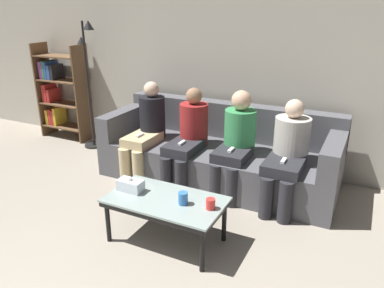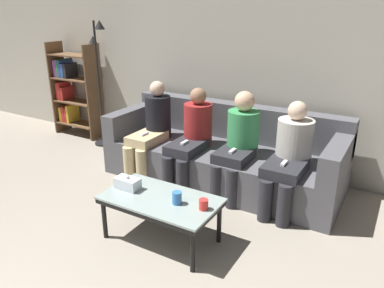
{
  "view_description": "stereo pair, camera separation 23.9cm",
  "coord_description": "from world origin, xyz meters",
  "px_view_note": "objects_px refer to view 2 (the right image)",
  "views": [
    {
      "loc": [
        1.5,
        -0.31,
        1.92
      ],
      "look_at": [
        0.0,
        2.7,
        0.66
      ],
      "focal_mm": 35.0,
      "sensor_mm": 36.0,
      "label": 1
    },
    {
      "loc": [
        1.71,
        -0.19,
        1.92
      ],
      "look_at": [
        0.0,
        2.7,
        0.66
      ],
      "focal_mm": 35.0,
      "sensor_mm": 36.0,
      "label": 2
    }
  ],
  "objects_px": {
    "coffee_table": "(161,202)",
    "cup_near_left": "(204,204)",
    "cup_near_right": "(177,198)",
    "seated_person_mid_right": "(239,141)",
    "seated_person_mid_left": "(192,135)",
    "tissue_box": "(128,183)",
    "couch": "(223,155)",
    "bookshelf": "(72,90)",
    "seated_person_right_end": "(290,153)",
    "standing_lamp": "(99,71)",
    "seated_person_left_end": "(152,127)"
  },
  "relations": [
    {
      "from": "coffee_table",
      "to": "cup_near_left",
      "type": "bearing_deg",
      "value": 2.46
    },
    {
      "from": "seated_person_left_end",
      "to": "tissue_box",
      "type": "bearing_deg",
      "value": -63.78
    },
    {
      "from": "seated_person_mid_right",
      "to": "seated_person_mid_left",
      "type": "bearing_deg",
      "value": -177.06
    },
    {
      "from": "cup_near_right",
      "to": "coffee_table",
      "type": "bearing_deg",
      "value": 175.62
    },
    {
      "from": "seated_person_left_end",
      "to": "seated_person_mid_right",
      "type": "relative_size",
      "value": 1.0
    },
    {
      "from": "tissue_box",
      "to": "coffee_table",
      "type": "bearing_deg",
      "value": 1.47
    },
    {
      "from": "coffee_table",
      "to": "cup_near_right",
      "type": "relative_size",
      "value": 9.42
    },
    {
      "from": "cup_near_right",
      "to": "tissue_box",
      "type": "xyz_separation_m",
      "value": [
        -0.51,
        0.0,
        -0.0
      ]
    },
    {
      "from": "seated_person_left_end",
      "to": "standing_lamp",
      "type": "bearing_deg",
      "value": 160.28
    },
    {
      "from": "cup_near_left",
      "to": "tissue_box",
      "type": "xyz_separation_m",
      "value": [
        -0.74,
        -0.03,
        0.01
      ]
    },
    {
      "from": "cup_near_left",
      "to": "bookshelf",
      "type": "bearing_deg",
      "value": 152.65
    },
    {
      "from": "couch",
      "to": "cup_near_left",
      "type": "xyz_separation_m",
      "value": [
        0.48,
        -1.34,
        0.15
      ]
    },
    {
      "from": "cup_near_right",
      "to": "seated_person_right_end",
      "type": "height_order",
      "value": "seated_person_right_end"
    },
    {
      "from": "cup_near_left",
      "to": "standing_lamp",
      "type": "distance_m",
      "value": 2.98
    },
    {
      "from": "standing_lamp",
      "to": "seated_person_right_end",
      "type": "relative_size",
      "value": 1.63
    },
    {
      "from": "coffee_table",
      "to": "seated_person_mid_left",
      "type": "relative_size",
      "value": 0.92
    },
    {
      "from": "cup_near_right",
      "to": "standing_lamp",
      "type": "relative_size",
      "value": 0.06
    },
    {
      "from": "cup_near_left",
      "to": "bookshelf",
      "type": "relative_size",
      "value": 0.06
    },
    {
      "from": "tissue_box",
      "to": "seated_person_left_end",
      "type": "height_order",
      "value": "seated_person_left_end"
    },
    {
      "from": "seated_person_mid_left",
      "to": "seated_person_right_end",
      "type": "relative_size",
      "value": 1.01
    },
    {
      "from": "cup_near_left",
      "to": "seated_person_mid_right",
      "type": "xyz_separation_m",
      "value": [
        -0.2,
        1.13,
        0.13
      ]
    },
    {
      "from": "bookshelf",
      "to": "seated_person_left_end",
      "type": "xyz_separation_m",
      "value": [
        1.93,
        -0.57,
        -0.12
      ]
    },
    {
      "from": "coffee_table",
      "to": "seated_person_mid_left",
      "type": "distance_m",
      "value": 1.19
    },
    {
      "from": "seated_person_mid_left",
      "to": "seated_person_mid_right",
      "type": "xyz_separation_m",
      "value": [
        0.55,
        0.03,
        0.02
      ]
    },
    {
      "from": "standing_lamp",
      "to": "seated_person_mid_left",
      "type": "height_order",
      "value": "standing_lamp"
    },
    {
      "from": "bookshelf",
      "to": "standing_lamp",
      "type": "relative_size",
      "value": 0.81
    },
    {
      "from": "cup_near_left",
      "to": "seated_person_mid_left",
      "type": "distance_m",
      "value": 1.34
    },
    {
      "from": "bookshelf",
      "to": "standing_lamp",
      "type": "distance_m",
      "value": 0.84
    },
    {
      "from": "coffee_table",
      "to": "bookshelf",
      "type": "xyz_separation_m",
      "value": [
        -2.82,
        1.69,
        0.33
      ]
    },
    {
      "from": "cup_near_left",
      "to": "seated_person_left_end",
      "type": "distance_m",
      "value": 1.71
    },
    {
      "from": "cup_near_right",
      "to": "bookshelf",
      "type": "relative_size",
      "value": 0.07
    },
    {
      "from": "cup_near_left",
      "to": "tissue_box",
      "type": "relative_size",
      "value": 0.4
    },
    {
      "from": "tissue_box",
      "to": "seated_person_mid_left",
      "type": "relative_size",
      "value": 0.21
    },
    {
      "from": "coffee_table",
      "to": "seated_person_mid_left",
      "type": "bearing_deg",
      "value": 107.38
    },
    {
      "from": "bookshelf",
      "to": "seated_person_mid_left",
      "type": "xyz_separation_m",
      "value": [
        2.47,
        -0.57,
        -0.13
      ]
    },
    {
      "from": "cup_near_right",
      "to": "couch",
      "type": "bearing_deg",
      "value": 100.28
    },
    {
      "from": "seated_person_mid_right",
      "to": "seated_person_right_end",
      "type": "relative_size",
      "value": 1.03
    },
    {
      "from": "cup_near_left",
      "to": "cup_near_right",
      "type": "xyz_separation_m",
      "value": [
        -0.23,
        -0.03,
        0.01
      ]
    },
    {
      "from": "cup_near_left",
      "to": "cup_near_right",
      "type": "bearing_deg",
      "value": -172.4
    },
    {
      "from": "couch",
      "to": "seated_person_mid_right",
      "type": "distance_m",
      "value": 0.45
    },
    {
      "from": "coffee_table",
      "to": "cup_near_left",
      "type": "relative_size",
      "value": 11.25
    },
    {
      "from": "cup_near_right",
      "to": "seated_person_left_end",
      "type": "bearing_deg",
      "value": 133.39
    },
    {
      "from": "cup_near_left",
      "to": "couch",
      "type": "bearing_deg",
      "value": 109.59
    },
    {
      "from": "cup_near_right",
      "to": "seated_person_mid_right",
      "type": "distance_m",
      "value": 1.16
    },
    {
      "from": "couch",
      "to": "bookshelf",
      "type": "bearing_deg",
      "value": 173.15
    },
    {
      "from": "coffee_table",
      "to": "seated_person_left_end",
      "type": "bearing_deg",
      "value": 128.73
    },
    {
      "from": "seated_person_mid_right",
      "to": "seated_person_right_end",
      "type": "xyz_separation_m",
      "value": [
        0.55,
        -0.02,
        -0.02
      ]
    },
    {
      "from": "standing_lamp",
      "to": "seated_person_mid_right",
      "type": "distance_m",
      "value": 2.37
    },
    {
      "from": "cup_near_right",
      "to": "seated_person_mid_right",
      "type": "bearing_deg",
      "value": 88.74
    },
    {
      "from": "bookshelf",
      "to": "coffee_table",
      "type": "bearing_deg",
      "value": -30.83
    }
  ]
}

